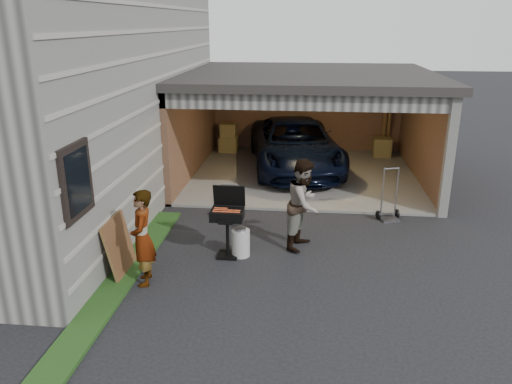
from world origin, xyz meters
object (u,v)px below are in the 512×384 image
Objects in this scene: woman at (142,238)px; plywood_panel at (119,246)px; hand_truck at (389,210)px; man at (304,204)px; propane_tank at (241,243)px; minivan at (295,147)px; bbq_grill at (228,217)px.

woman is 1.60× the size of plywood_panel.
woman is 1.37× the size of hand_truck.
man is 3.42× the size of propane_tank.
man is at bearing 110.05° from woman.
woman is at bearing -160.45° from hand_truck.
plywood_panel is at bearing -155.48° from propane_tank.
minivan is 7.35m from woman.
plywood_panel is at bearing -122.04° from minivan.
propane_tank is at bearing 115.72° from woman.
bbq_grill is 1.11× the size of hand_truck.
bbq_grill reaches higher than hand_truck.
bbq_grill is 0.58m from propane_tank.
man reaches higher than woman.
minivan is 4.30× the size of hand_truck.
plywood_panel reaches higher than propane_tank.
plywood_panel is at bearing -165.75° from hand_truck.
hand_truck is at bearing 31.30° from plywood_panel.
man is 1.42m from propane_tank.
bbq_grill is 2.58× the size of propane_tank.
hand_truck is at bearing -68.24° from minivan.
bbq_grill is (-1.05, -5.82, 0.07)m from minivan.
plywood_panel is 5.87m from hand_truck.
woman reaches higher than bbq_grill.
hand_truck is at bearing -29.06° from man.
bbq_grill is at bearing -109.61° from minivan.
man is at bearing 25.08° from propane_tank.
woman is at bearing -140.83° from propane_tank.
hand_truck is (4.48, 3.33, -0.59)m from woman.
minivan is at bearing 79.78° from bbq_grill.
propane_tank is at bearing 24.52° from plywood_panel.
woman is at bearing -117.39° from minivan.
minivan is at bearing 104.10° from hand_truck.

